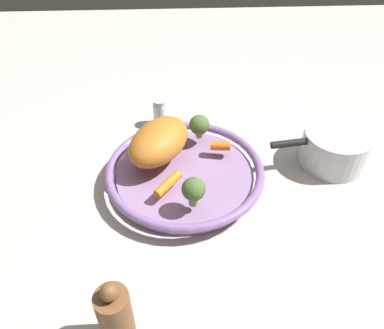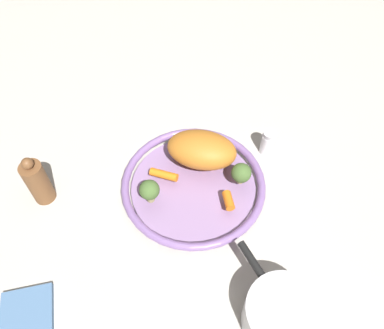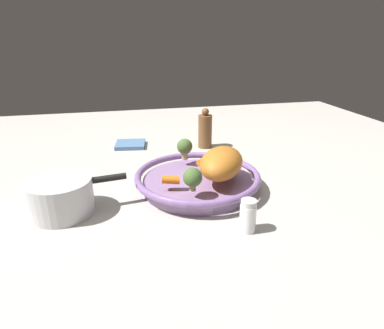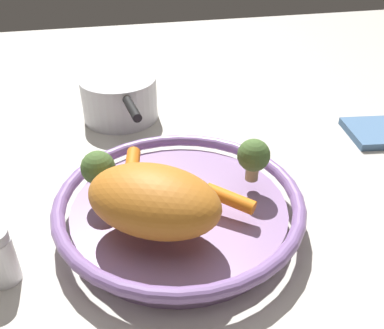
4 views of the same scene
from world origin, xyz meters
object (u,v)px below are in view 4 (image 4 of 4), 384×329
at_px(serving_bowl, 179,207).
at_px(salt_shaker, 0,257).
at_px(baby_carrot_back, 133,161).
at_px(saucepan, 120,99).
at_px(dish_towel, 375,132).
at_px(broccoli_floret_large, 98,168).
at_px(broccoli_floret_small, 253,156).
at_px(roast_chicken_piece, 154,200).
at_px(baby_carrot_near_rim, 230,199).

height_order(serving_bowl, salt_shaker, salt_shaker).
relative_size(baby_carrot_back, saucepan, 0.19).
bearing_deg(dish_towel, salt_shaker, 108.90).
distance_m(broccoli_floret_large, broccoli_floret_small, 0.21).
xyz_separation_m(broccoli_floret_large, saucepan, (0.30, -0.05, -0.04)).
xyz_separation_m(salt_shaker, saucepan, (0.40, -0.17, 0.01)).
bearing_deg(roast_chicken_piece, serving_bowl, -37.09).
relative_size(salt_shaker, saucepan, 0.32).
height_order(serving_bowl, roast_chicken_piece, roast_chicken_piece).
xyz_separation_m(baby_carrot_back, broccoli_floret_small, (-0.07, -0.16, 0.03)).
distance_m(baby_carrot_near_rim, saucepan, 0.39).
height_order(broccoli_floret_large, dish_towel, broccoli_floret_large).
xyz_separation_m(roast_chicken_piece, baby_carrot_near_rim, (0.02, -0.10, -0.03)).
xyz_separation_m(roast_chicken_piece, broccoli_floret_small, (0.07, -0.15, -0.00)).
relative_size(serving_bowl, saucepan, 1.49).
bearing_deg(baby_carrot_near_rim, baby_carrot_back, 44.31).
distance_m(salt_shaker, saucepan, 0.43).
relative_size(serving_bowl, baby_carrot_back, 7.75).
distance_m(roast_chicken_piece, saucepan, 0.40).
relative_size(serving_bowl, dish_towel, 3.15).
relative_size(serving_bowl, salt_shaker, 4.58).
bearing_deg(broccoli_floret_small, baby_carrot_back, 67.02).
bearing_deg(broccoli_floret_large, baby_carrot_near_rim, -113.95).
xyz_separation_m(serving_bowl, baby_carrot_near_rim, (-0.04, -0.06, 0.03)).
bearing_deg(roast_chicken_piece, baby_carrot_near_rim, -79.90).
relative_size(broccoli_floret_small, salt_shaker, 0.84).
bearing_deg(baby_carrot_near_rim, dish_towel, -60.71).
distance_m(serving_bowl, baby_carrot_back, 0.10).
height_order(serving_bowl, dish_towel, serving_bowl).
distance_m(serving_bowl, dish_towel, 0.44).
distance_m(serving_bowl, salt_shaker, 0.23).
distance_m(baby_carrot_back, baby_carrot_near_rim, 0.16).
bearing_deg(salt_shaker, roast_chicken_piece, -89.18).
bearing_deg(dish_towel, broccoli_floret_small, 115.99).
height_order(baby_carrot_back, salt_shaker, salt_shaker).
distance_m(broccoli_floret_large, salt_shaker, 0.16).
bearing_deg(broccoli_floret_small, broccoli_floret_large, 83.54).
relative_size(baby_carrot_near_rim, broccoli_floret_small, 1.07).
xyz_separation_m(roast_chicken_piece, dish_towel, (0.21, -0.45, -0.08)).
relative_size(roast_chicken_piece, saucepan, 0.72).
height_order(salt_shaker, saucepan, saucepan).
relative_size(serving_bowl, roast_chicken_piece, 2.05).
bearing_deg(broccoli_floret_small, roast_chicken_piece, 114.26).
height_order(baby_carrot_back, baby_carrot_near_rim, same).
relative_size(salt_shaker, dish_towel, 0.69).
bearing_deg(baby_carrot_near_rim, salt_shaker, 94.15).
bearing_deg(roast_chicken_piece, saucepan, 2.00).
relative_size(baby_carrot_near_rim, saucepan, 0.29).
distance_m(serving_bowl, broccoli_floret_large, 0.12).
height_order(saucepan, dish_towel, saucepan).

